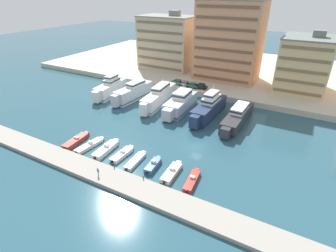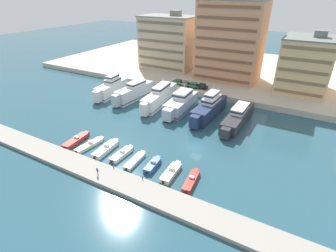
{
  "view_description": "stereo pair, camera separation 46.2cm",
  "coord_description": "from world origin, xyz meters",
  "px_view_note": "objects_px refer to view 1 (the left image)",
  "views": [
    {
      "loc": [
        18.65,
        -47.15,
        31.77
      ],
      "look_at": [
        -8.27,
        1.7,
        2.5
      ],
      "focal_mm": 28.0,
      "sensor_mm": 36.0,
      "label": 1
    },
    {
      "loc": [
        19.06,
        -46.93,
        31.77
      ],
      "look_at": [
        -8.27,
        1.7,
        2.5
      ],
      "focal_mm": 28.0,
      "sensor_mm": 36.0,
      "label": 2
    }
  ],
  "objects_px": {
    "motorboat_white_center_left": "(122,154)",
    "motorboat_cream_mid_right": "(172,172)",
    "motorboat_white_center": "(135,161)",
    "car_grey_left": "(185,83)",
    "motorboat_white_mid_left": "(106,149)",
    "motorboat_red_right": "(192,181)",
    "yacht_silver_left": "(133,92)",
    "yacht_navy_center": "(209,108)",
    "yacht_charcoal_center_right": "(237,117)",
    "yacht_white_far_left": "(110,88)",
    "yacht_silver_center_left": "(180,103)",
    "car_black_center_left": "(201,86)",
    "pedestrian_near_edge": "(98,171)",
    "motorboat_blue_center_right": "(153,165)",
    "car_green_far_left": "(178,82)",
    "motorboat_cream_left": "(90,145)",
    "car_green_mid_left": "(193,85)",
    "motorboat_red_far_left": "(76,141)",
    "yacht_white_mid_left": "(159,97)"
  },
  "relations": [
    {
      "from": "motorboat_white_center_left",
      "to": "motorboat_cream_mid_right",
      "type": "bearing_deg",
      "value": -1.75
    },
    {
      "from": "motorboat_white_center",
      "to": "car_grey_left",
      "type": "bearing_deg",
      "value": 102.61
    },
    {
      "from": "motorboat_white_mid_left",
      "to": "motorboat_red_right",
      "type": "bearing_deg",
      "value": -1.5
    },
    {
      "from": "yacht_silver_left",
      "to": "motorboat_red_right",
      "type": "relative_size",
      "value": 2.55
    },
    {
      "from": "yacht_navy_center",
      "to": "yacht_charcoal_center_right",
      "type": "height_order",
      "value": "yacht_navy_center"
    },
    {
      "from": "yacht_white_far_left",
      "to": "yacht_silver_left",
      "type": "distance_m",
      "value": 8.77
    },
    {
      "from": "yacht_silver_center_left",
      "to": "car_black_center_left",
      "type": "height_order",
      "value": "yacht_silver_center_left"
    },
    {
      "from": "motorboat_white_center_left",
      "to": "motorboat_white_center",
      "type": "distance_m",
      "value": 3.89
    },
    {
      "from": "yacht_silver_left",
      "to": "pedestrian_near_edge",
      "type": "distance_m",
      "value": 40.19
    },
    {
      "from": "motorboat_blue_center_right",
      "to": "pedestrian_near_edge",
      "type": "xyz_separation_m",
      "value": [
        -7.21,
        -7.87,
        1.16
      ]
    },
    {
      "from": "yacht_charcoal_center_right",
      "to": "car_green_far_left",
      "type": "height_order",
      "value": "yacht_charcoal_center_right"
    },
    {
      "from": "yacht_silver_center_left",
      "to": "yacht_navy_center",
      "type": "distance_m",
      "value": 8.71
    },
    {
      "from": "motorboat_cream_left",
      "to": "car_green_mid_left",
      "type": "distance_m",
      "value": 43.75
    },
    {
      "from": "yacht_silver_left",
      "to": "car_black_center_left",
      "type": "bearing_deg",
      "value": 41.24
    },
    {
      "from": "car_black_center_left",
      "to": "pedestrian_near_edge",
      "type": "height_order",
      "value": "car_black_center_left"
    },
    {
      "from": "yacht_silver_left",
      "to": "motorboat_red_right",
      "type": "xyz_separation_m",
      "value": [
        33.63,
        -28.75,
        -1.93
      ]
    },
    {
      "from": "motorboat_white_center",
      "to": "car_grey_left",
      "type": "xyz_separation_m",
      "value": [
        -9.75,
        43.59,
        2.38
      ]
    },
    {
      "from": "motorboat_cream_mid_right",
      "to": "motorboat_white_mid_left",
      "type": "bearing_deg",
      "value": 179.28
    },
    {
      "from": "motorboat_white_center_left",
      "to": "motorboat_white_center",
      "type": "relative_size",
      "value": 0.97
    },
    {
      "from": "motorboat_red_far_left",
      "to": "car_green_far_left",
      "type": "height_order",
      "value": "car_green_far_left"
    },
    {
      "from": "motorboat_cream_left",
      "to": "pedestrian_near_edge",
      "type": "distance_m",
      "value": 12.11
    },
    {
      "from": "motorboat_white_center_left",
      "to": "motorboat_cream_left",
      "type": "bearing_deg",
      "value": -176.12
    },
    {
      "from": "motorboat_white_center_left",
      "to": "car_green_far_left",
      "type": "xyz_separation_m",
      "value": [
        -8.79,
        43.32,
        2.32
      ]
    },
    {
      "from": "yacht_white_mid_left",
      "to": "pedestrian_near_edge",
      "type": "xyz_separation_m",
      "value": [
        8.36,
        -36.49,
        -0.73
      ]
    },
    {
      "from": "car_green_far_left",
      "to": "car_black_center_left",
      "type": "xyz_separation_m",
      "value": [
        9.04,
        -0.18,
        0.0
      ]
    },
    {
      "from": "car_grey_left",
      "to": "pedestrian_near_edge",
      "type": "xyz_separation_m",
      "value": [
        6.62,
        -51.12,
        -1.07
      ]
    },
    {
      "from": "car_grey_left",
      "to": "car_green_mid_left",
      "type": "bearing_deg",
      "value": -6.89
    },
    {
      "from": "yacht_charcoal_center_right",
      "to": "motorboat_white_mid_left",
      "type": "relative_size",
      "value": 2.46
    },
    {
      "from": "yacht_white_far_left",
      "to": "motorboat_white_center_left",
      "type": "distance_m",
      "value": 37.5
    },
    {
      "from": "motorboat_white_center",
      "to": "yacht_white_far_left",
      "type": "bearing_deg",
      "value": 136.79
    },
    {
      "from": "motorboat_cream_mid_right",
      "to": "motorboat_red_right",
      "type": "relative_size",
      "value": 1.03
    },
    {
      "from": "motorboat_white_mid_left",
      "to": "pedestrian_near_edge",
      "type": "height_order",
      "value": "pedestrian_near_edge"
    },
    {
      "from": "yacht_silver_left",
      "to": "motorboat_white_center",
      "type": "distance_m",
      "value": 35.4
    },
    {
      "from": "motorboat_white_center",
      "to": "car_grey_left",
      "type": "distance_m",
      "value": 44.74
    },
    {
      "from": "yacht_white_far_left",
      "to": "yacht_navy_center",
      "type": "relative_size",
      "value": 0.88
    },
    {
      "from": "yacht_silver_left",
      "to": "motorboat_red_far_left",
      "type": "distance_m",
      "value": 29.13
    },
    {
      "from": "yacht_white_far_left",
      "to": "pedestrian_near_edge",
      "type": "xyz_separation_m",
      "value": [
        26.41,
        -35.28,
        -0.83
      ]
    },
    {
      "from": "yacht_white_mid_left",
      "to": "motorboat_red_right",
      "type": "distance_m",
      "value": 38.01
    },
    {
      "from": "car_green_far_left",
      "to": "car_grey_left",
      "type": "distance_m",
      "value": 2.89
    },
    {
      "from": "yacht_white_far_left",
      "to": "pedestrian_near_edge",
      "type": "bearing_deg",
      "value": -53.18
    },
    {
      "from": "yacht_navy_center",
      "to": "car_black_center_left",
      "type": "relative_size",
      "value": 4.65
    },
    {
      "from": "motorboat_cream_left",
      "to": "car_green_far_left",
      "type": "xyz_separation_m",
      "value": [
        -0.05,
        43.91,
        2.35
      ]
    },
    {
      "from": "yacht_silver_center_left",
      "to": "car_black_center_left",
      "type": "xyz_separation_m",
      "value": [
        0.07,
        15.76,
        0.5
      ]
    },
    {
      "from": "yacht_navy_center",
      "to": "motorboat_blue_center_right",
      "type": "distance_m",
      "value": 27.95
    },
    {
      "from": "car_green_far_left",
      "to": "car_black_center_left",
      "type": "height_order",
      "value": "same"
    },
    {
      "from": "yacht_white_far_left",
      "to": "motorboat_white_center_left",
      "type": "height_order",
      "value": "yacht_white_far_left"
    },
    {
      "from": "car_green_far_left",
      "to": "pedestrian_near_edge",
      "type": "xyz_separation_m",
      "value": [
        9.5,
        -51.37,
        -1.07
      ]
    },
    {
      "from": "car_black_center_left",
      "to": "pedestrian_near_edge",
      "type": "bearing_deg",
      "value": -89.49
    },
    {
      "from": "yacht_silver_left",
      "to": "motorboat_blue_center_right",
      "type": "relative_size",
      "value": 3.09
    },
    {
      "from": "motorboat_cream_left",
      "to": "car_green_far_left",
      "type": "relative_size",
      "value": 1.91
    }
  ]
}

